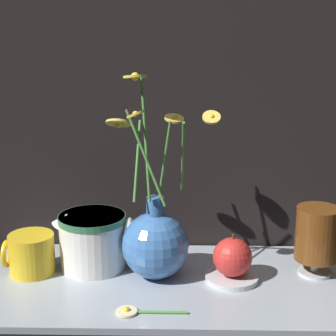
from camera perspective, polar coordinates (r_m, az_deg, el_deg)
ground_plane at (r=1.05m, az=0.56°, el=-11.97°), size 6.00×6.00×0.00m
shelf at (r=1.05m, az=0.57°, el=-11.68°), size 0.71×0.33×0.01m
vase_with_flowers at (r=1.04m, az=-1.31°, el=-7.43°), size 0.20×0.15×0.38m
yellow_mug at (r=1.10m, az=-13.78°, el=-8.46°), size 0.10×0.09×0.08m
ceramic_pitcher at (r=1.09m, az=-7.56°, el=-7.12°), size 0.15×0.13×0.12m
tea_glass at (r=1.08m, az=14.90°, el=-6.62°), size 0.08×0.08×0.13m
saucer_plate at (r=1.06m, az=6.49°, el=-11.01°), size 0.10×0.10×0.01m
orange_fruit at (r=1.04m, az=6.55°, el=-8.98°), size 0.07×0.07×0.08m
loose_daisy at (r=0.95m, az=-3.38°, el=-14.35°), size 0.12×0.04×0.01m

